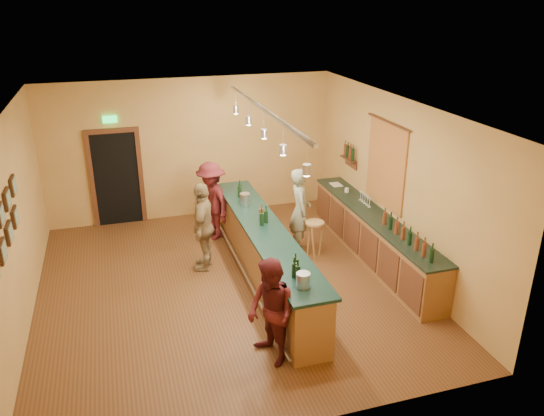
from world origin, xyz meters
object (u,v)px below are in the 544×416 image
object	(u,v)px
tasting_bar	(265,250)
bar_stool	(315,229)
back_counter	(374,237)
customer_c	(212,201)
customer_b	(203,226)
customer_a	(271,312)
bartender	(300,210)

from	to	relation	value
tasting_bar	bar_stool	xyz separation A→B (m)	(1.20, 0.61, 0.01)
back_counter	customer_c	world-z (taller)	customer_c
back_counter	customer_b	distance (m)	3.30
bar_stool	customer_b	bearing A→B (deg)	174.57
customer_a	bar_stool	distance (m)	3.31
back_counter	bar_stool	world-z (taller)	back_counter
back_counter	bar_stool	distance (m)	1.16
back_counter	bartender	xyz separation A→B (m)	(-1.24, 0.81, 0.38)
back_counter	customer_b	size ratio (longest dim) A/B	2.66
back_counter	bartender	bearing A→B (deg)	146.86
bar_stool	back_counter	bearing A→B (deg)	-21.92
customer_a	tasting_bar	bearing A→B (deg)	150.74
customer_c	bar_stool	distance (m)	2.30
tasting_bar	customer_a	xyz separation A→B (m)	(-0.55, -2.20, 0.18)
tasting_bar	bar_stool	world-z (taller)	tasting_bar
bartender	customer_c	size ratio (longest dim) A/B	1.04
tasting_bar	customer_b	distance (m)	1.28
tasting_bar	bartender	size ratio (longest dim) A/B	2.94
back_counter	customer_a	distance (m)	3.70
back_counter	tasting_bar	distance (m)	2.27
back_counter	bar_stool	bearing A→B (deg)	158.08
bar_stool	customer_a	bearing A→B (deg)	-121.84
back_counter	customer_a	xyz separation A→B (m)	(-2.81, -2.38, 0.30)
bartender	customer_a	bearing A→B (deg)	165.31
bartender	bar_stool	xyz separation A→B (m)	(0.17, -0.38, -0.26)
customer_a	bar_stool	size ratio (longest dim) A/B	2.09
customer_c	bartender	bearing A→B (deg)	34.22
tasting_bar	bar_stool	size ratio (longest dim) A/B	6.74
tasting_bar	customer_a	bearing A→B (deg)	-104.01
back_counter	customer_a	bearing A→B (deg)	-139.78
bar_stool	tasting_bar	bearing A→B (deg)	-152.94
customer_a	customer_b	distance (m)	3.04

